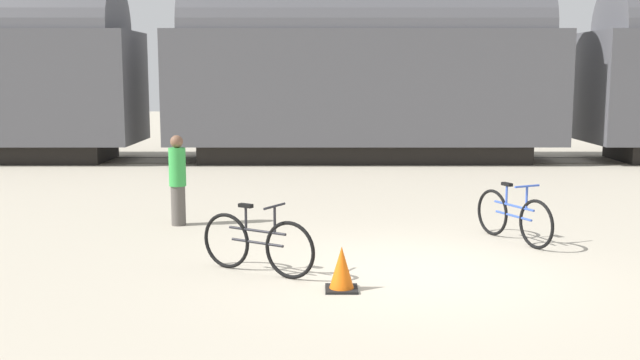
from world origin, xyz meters
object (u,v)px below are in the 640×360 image
(person_in_green, at_px, (178,180))
(traffic_cone, at_px, (342,270))
(freight_train, at_px, (363,68))
(bicycle_black, at_px, (257,244))
(bicycle_blue, at_px, (513,217))

(person_in_green, bearing_deg, traffic_cone, -0.58)
(freight_train, bearing_deg, person_in_green, -111.56)
(freight_train, xyz_separation_m, bicycle_black, (-2.11, -12.64, -2.36))
(freight_train, distance_m, traffic_cone, 13.68)
(bicycle_blue, relative_size, person_in_green, 1.06)
(bicycle_blue, relative_size, traffic_cone, 3.02)
(bicycle_blue, distance_m, traffic_cone, 3.83)
(bicycle_black, bearing_deg, traffic_cone, -35.24)
(bicycle_black, height_order, bicycle_blue, bicycle_black)
(bicycle_black, height_order, traffic_cone, bicycle_black)
(bicycle_black, relative_size, person_in_green, 0.99)
(bicycle_black, height_order, person_in_green, person_in_green)
(bicycle_blue, bearing_deg, freight_train, 99.26)
(traffic_cone, bearing_deg, bicycle_black, 144.76)
(bicycle_black, xyz_separation_m, bicycle_blue, (3.87, 1.87, -0.00))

